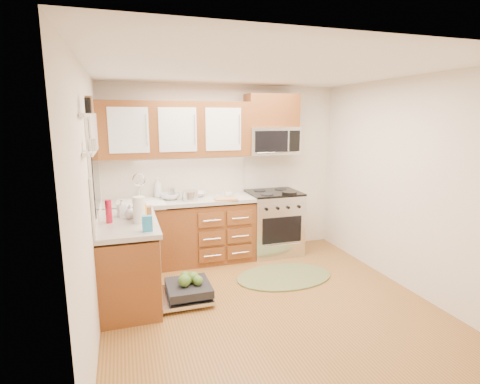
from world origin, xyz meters
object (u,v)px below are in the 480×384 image
object	(u,v)px
range	(273,222)
stock_pot	(190,196)
upper_cabinets	(176,129)
rug	(284,276)
microwave	(272,141)
cup	(228,195)
skillet	(289,193)
paper_towel_roll	(139,210)
bowl_b	(170,196)
bowl_a	(197,194)
cutting_board	(226,199)
sink	(141,211)
dishwasher	(185,292)

from	to	relation	value
range	stock_pot	distance (m)	1.38
upper_cabinets	rug	size ratio (longest dim) A/B	1.62
rug	stock_pot	bearing A→B (deg)	143.14
range	microwave	xyz separation A→B (m)	(0.00, 0.12, 1.23)
range	cup	distance (m)	0.90
skillet	paper_towel_roll	xyz separation A→B (m)	(-2.13, -0.78, 0.10)
paper_towel_roll	skillet	bearing A→B (deg)	20.21
upper_cabinets	rug	distance (m)	2.45
rug	bowl_b	xyz separation A→B (m)	(-1.31, 0.95, 0.96)
bowl_a	cup	size ratio (longest dim) A/B	2.38
upper_cabinets	skillet	bearing A→B (deg)	-14.38
rug	stock_pot	distance (m)	1.65
range	stock_pot	world-z (taller)	stock_pot
stock_pot	rug	bearing A→B (deg)	-36.86
microwave	cutting_board	xyz separation A→B (m)	(-0.80, -0.33, -0.76)
sink	stock_pot	distance (m)	0.69
range	skillet	xyz separation A→B (m)	(0.14, -0.25, 0.50)
microwave	stock_pot	xyz separation A→B (m)	(-1.28, -0.22, -0.71)
microwave	bowl_b	size ratio (longest dim) A/B	2.87
cutting_board	dishwasher	bearing A→B (deg)	-128.86
dishwasher	bowl_a	size ratio (longest dim) A/B	2.70
dishwasher	stock_pot	world-z (taller)	stock_pot
skillet	sink	bearing A→B (deg)	173.37
bowl_a	bowl_b	distance (m)	0.39
upper_cabinets	paper_towel_roll	world-z (taller)	upper_cabinets
stock_pot	cutting_board	size ratio (longest dim) A/B	0.71
rug	paper_towel_roll	distance (m)	2.07
bowl_b	cup	bearing A→B (deg)	-10.61
bowl_a	range	bearing A→B (deg)	-6.65
bowl_a	microwave	bearing A→B (deg)	-0.66
upper_cabinets	rug	bearing A→B (deg)	-41.23
cutting_board	cup	size ratio (longest dim) A/B	2.84
upper_cabinets	microwave	distance (m)	1.42
sink	skillet	bearing A→B (deg)	-6.63
microwave	rug	world-z (taller)	microwave
upper_cabinets	dishwasher	distance (m)	2.19
microwave	rug	size ratio (longest dim) A/B	0.60
stock_pot	bowl_a	distance (m)	0.27
bowl_a	skillet	bearing A→B (deg)	-16.69
dishwasher	cup	xyz separation A→B (m)	(0.80, 1.03, 0.87)
dishwasher	bowl_b	xyz separation A→B (m)	(0.01, 1.18, 0.87)
range	cutting_board	bearing A→B (deg)	-165.27
upper_cabinets	bowl_b	distance (m)	0.92
bowl_b	rug	bearing A→B (deg)	-35.80
sink	bowl_b	distance (m)	0.44
microwave	bowl_a	world-z (taller)	microwave
range	dishwasher	distance (m)	1.95
upper_cabinets	range	distance (m)	1.99
cutting_board	upper_cabinets	bearing A→B (deg)	149.65
sink	skillet	xyz separation A→B (m)	(2.07, -0.24, 0.17)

